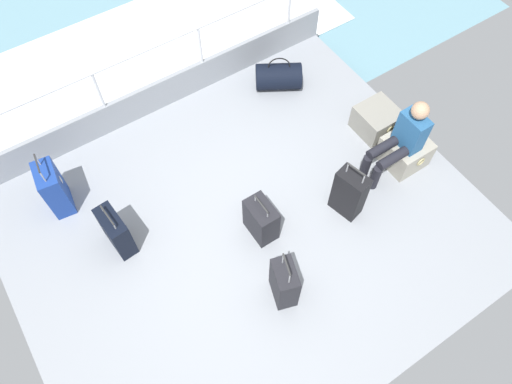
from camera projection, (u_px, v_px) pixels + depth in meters
The scene contains 13 objects.
ground_plane at pixel (248, 228), 5.66m from camera, with size 4.40×5.20×0.06m, color gray.
gunwale_port at pixel (158, 95), 6.38m from camera, with size 0.06×5.20×0.45m, color gray.
railing_port at pixel (150, 64), 5.90m from camera, with size 0.04×4.20×1.02m.
sea_wake at pixel (121, 62), 7.48m from camera, with size 12.00×12.00×0.01m.
cargo_crate_0 at pixel (376, 120), 6.23m from camera, with size 0.52×0.48×0.35m.
cargo_crate_1 at pixel (405, 151), 5.96m from camera, with size 0.52×0.49×0.38m.
passenger_seated at pixel (401, 139), 5.58m from camera, with size 0.34×0.66×1.08m.
suitcase_0 at pixel (116, 231), 5.29m from camera, with size 0.45×0.23×0.66m.
suitcase_1 at pixel (54, 189), 5.51m from camera, with size 0.42×0.27×0.85m.
suitcase_2 at pixel (261, 220), 5.39m from camera, with size 0.39×0.25×0.62m.
suitcase_3 at pixel (349, 193), 5.47m from camera, with size 0.39×0.29×0.83m.
suitcase_4 at pixel (284, 283), 4.97m from camera, with size 0.40×0.31×0.80m.
duffel_bag at pixel (278, 76), 6.61m from camera, with size 0.62×0.71×0.51m.
Camera 1 is at (2.19, -1.33, 5.04)m, focal length 34.18 mm.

